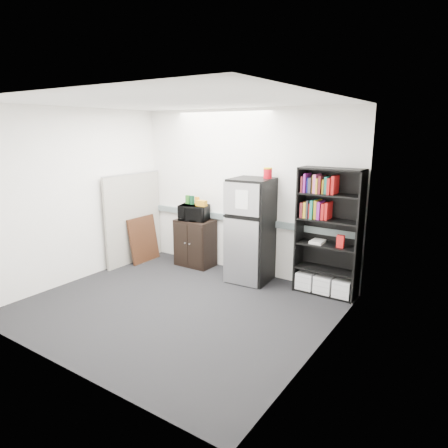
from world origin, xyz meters
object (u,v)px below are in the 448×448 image
object	(u,v)px
cubicle_partition	(134,218)
refrigerator	(251,231)
cabinet	(195,243)
microwave	(194,213)
bookshelf	(328,234)

from	to	relation	value
cubicle_partition	refrigerator	world-z (taller)	refrigerator
cabinet	microwave	bearing A→B (deg)	-90.00
bookshelf	cabinet	size ratio (longest dim) A/B	2.24
bookshelf	microwave	xyz separation A→B (m)	(-2.37, -0.08, 0.05)
cubicle_partition	bookshelf	bearing A→B (deg)	8.06
cabinet	microwave	size ratio (longest dim) A/B	1.69
microwave	bookshelf	bearing A→B (deg)	-13.79
cubicle_partition	refrigerator	size ratio (longest dim) A/B	0.99
cubicle_partition	microwave	size ratio (longest dim) A/B	3.32
bookshelf	cubicle_partition	bearing A→B (deg)	-171.94
cabinet	refrigerator	size ratio (longest dim) A/B	0.50
cubicle_partition	refrigerator	bearing A→B (deg)	8.66
cubicle_partition	microwave	distance (m)	1.15
cubicle_partition	microwave	xyz separation A→B (m)	(1.06, 0.40, 0.15)
bookshelf	refrigerator	xyz separation A→B (m)	(-1.19, -0.14, -0.09)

